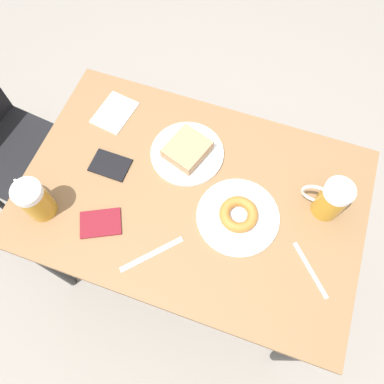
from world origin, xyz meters
name	(u,v)px	position (x,y,z in m)	size (l,w,h in m)	color
ground_plane	(192,255)	(0.00, 0.00, 0.00)	(8.00, 8.00, 0.00)	gray
table	(192,203)	(0.00, 0.00, 0.70)	(0.72, 1.10, 0.77)	olive
plate_with_cake	(187,151)	(0.14, 0.06, 0.78)	(0.25, 0.25, 0.05)	white
plate_with_donut	(238,216)	(-0.03, -0.16, 0.78)	(0.26, 0.26, 0.04)	white
beer_mug_left	(331,199)	(0.09, -0.41, 0.84)	(0.09, 0.14, 0.15)	#C68C23
beer_mug_center	(34,200)	(-0.20, 0.43, 0.84)	(0.09, 0.13, 0.15)	#C68C23
napkin_folded	(115,113)	(0.21, 0.36, 0.77)	(0.17, 0.14, 0.00)	white
fork	(310,270)	(-0.11, -0.41, 0.77)	(0.14, 0.13, 0.00)	silver
knife	(152,254)	(-0.23, 0.05, 0.77)	(0.16, 0.15, 0.00)	silver
passport_near_edge	(101,223)	(-0.19, 0.24, 0.77)	(0.13, 0.15, 0.01)	maroon
passport_far_edge	(110,165)	(0.01, 0.29, 0.77)	(0.09, 0.13, 0.01)	black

